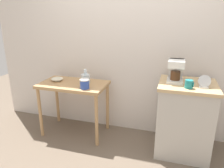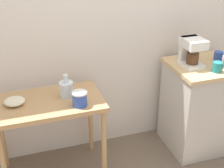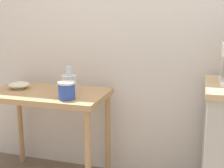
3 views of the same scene
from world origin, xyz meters
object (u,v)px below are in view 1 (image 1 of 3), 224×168
at_px(mug_blue, 205,80).
at_px(table_clock, 204,82).
at_px(glass_carafe_vase, 86,78).
at_px(mug_dark_teal, 189,84).
at_px(canister_enamel, 85,84).
at_px(coffee_maker, 176,70).
at_px(bowl_stoneware, 57,79).

relative_size(mug_blue, table_clock, 0.65).
distance_m(glass_carafe_vase, mug_dark_teal, 1.33).
height_order(mug_dark_teal, table_clock, table_clock).
distance_m(canister_enamel, table_clock, 1.39).
height_order(mug_dark_teal, mug_blue, mug_dark_teal).
bearing_deg(mug_dark_teal, coffee_maker, 125.82).
bearing_deg(coffee_maker, canister_enamel, -171.63).
height_order(glass_carafe_vase, canister_enamel, glass_carafe_vase).
distance_m(canister_enamel, mug_dark_teal, 1.24).
height_order(coffee_maker, mug_blue, coffee_maker).
distance_m(coffee_maker, mug_blue, 0.34).
bearing_deg(mug_blue, mug_dark_teal, -126.40).
bearing_deg(canister_enamel, table_clock, 0.57).
relative_size(bowl_stoneware, coffee_maker, 0.64).
bearing_deg(mug_blue, glass_carafe_vase, -179.92).
relative_size(bowl_stoneware, mug_dark_teal, 1.83).
bearing_deg(coffee_maker, mug_blue, 6.05).
bearing_deg(mug_blue, coffee_maker, -173.95).
relative_size(bowl_stoneware, mug_blue, 1.82).
xyz_separation_m(canister_enamel, mug_dark_teal, (1.23, -0.05, 0.13)).
bearing_deg(canister_enamel, mug_blue, 7.84).
bearing_deg(mug_dark_teal, table_clock, 21.08).
xyz_separation_m(mug_dark_teal, mug_blue, (0.18, 0.24, -0.01)).
bearing_deg(coffee_maker, table_clock, -25.70).
xyz_separation_m(coffee_maker, mug_dark_teal, (0.15, -0.20, -0.10)).
bearing_deg(coffee_maker, glass_carafe_vase, 178.39).
bearing_deg(glass_carafe_vase, mug_blue, 0.08).
xyz_separation_m(glass_carafe_vase, table_clock, (1.45, -0.18, 0.13)).
distance_m(glass_carafe_vase, mug_blue, 1.48).
distance_m(mug_dark_teal, table_clock, 0.17).
bearing_deg(bowl_stoneware, glass_carafe_vase, 1.58).
bearing_deg(glass_carafe_vase, coffee_maker, -1.61).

